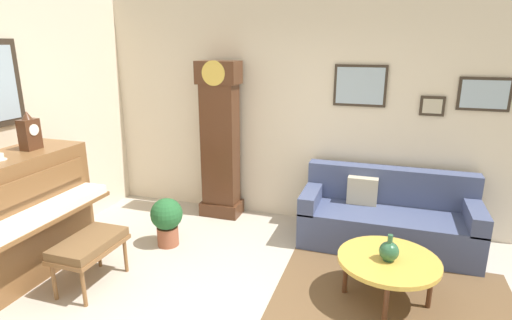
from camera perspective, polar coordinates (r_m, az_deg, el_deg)
The scene contains 10 objects.
wall_back at distance 5.18m, azimuth 5.96°, elevation 6.79°, with size 5.30×0.13×2.80m.
area_rug at distance 4.09m, azimuth 18.57°, elevation -17.84°, with size 2.10×1.50×0.01m, color brown.
piano at distance 4.59m, azimuth -30.48°, elevation -6.89°, with size 0.87×1.44×1.22m.
piano_bench at distance 4.18m, azimuth -22.28°, elevation -11.07°, with size 0.42×0.70×0.48m.
grandfather_clock at distance 5.29m, azimuth -5.02°, elevation 2.16°, with size 0.52×0.34×2.03m.
couch at distance 4.91m, azimuth 17.81°, elevation -7.73°, with size 1.90×0.80×0.84m.
coffee_table at distance 3.86m, azimuth 18.02°, elevation -13.33°, with size 0.88×0.88×0.42m.
mantel_clock at distance 4.56m, azimuth -29.09°, elevation 3.40°, with size 0.13×0.18×0.38m.
green_jug at distance 3.77m, azimuth 18.09°, elevation -12.00°, with size 0.17×0.17×0.24m.
potted_plant at distance 4.75m, azimuth -12.35°, elevation -8.02°, with size 0.36×0.36×0.56m.
Camera 1 is at (1.09, -2.60, 2.22)m, focal length 28.63 mm.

